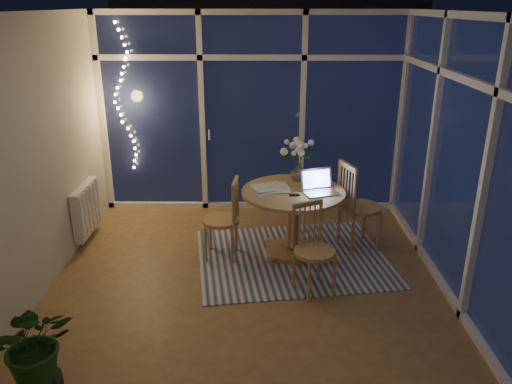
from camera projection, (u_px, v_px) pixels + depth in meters
floor at (250, 279)px, 5.14m from camera, size 4.00×4.00×0.00m
ceiling at (248, 11)px, 4.22m from camera, size 4.00×4.00×0.00m
wall_back at (252, 114)px, 6.55m from camera, size 4.00×0.04×2.60m
wall_front at (241, 261)px, 2.81m from camera, size 4.00×0.04×2.60m
wall_left at (37, 158)px, 4.70m from camera, size 0.04×4.00×2.60m
wall_right at (462, 159)px, 4.66m from camera, size 0.04×4.00×2.60m
window_wall_back at (252, 115)px, 6.51m from camera, size 4.00×0.10×2.60m
window_wall_right at (458, 159)px, 4.66m from camera, size 0.10×4.00×2.60m
radiator at (86, 209)px, 5.86m from camera, size 0.10×0.70×0.58m
fairy_lights at (123, 98)px, 6.37m from camera, size 0.24×0.10×1.85m
garden_patio at (280, 151)px, 9.83m from camera, size 12.00×6.00×0.10m
garden_fence at (255, 97)px, 9.96m from camera, size 11.00×0.08×1.80m
neighbour_roof at (268, 23)px, 12.31m from camera, size 7.00×3.00×2.20m
garden_shrubs at (205, 147)px, 8.17m from camera, size 0.90×0.90×0.90m
rug at (292, 257)px, 5.56m from camera, size 2.29×1.94×0.01m
dining_table at (292, 223)px, 5.52m from camera, size 1.28×1.28×0.77m
chair_left at (221, 218)px, 5.44m from camera, size 0.46×0.46×0.93m
chair_right at (360, 205)px, 5.63m from camera, size 0.62×0.62×1.05m
chair_front at (315, 250)px, 4.77m from camera, size 0.56×0.56×0.91m
laptop at (321, 182)px, 5.27m from camera, size 0.43×0.39×0.26m
flower_vase at (298, 171)px, 5.68m from camera, size 0.23×0.23×0.21m
bowl at (320, 184)px, 5.54m from camera, size 0.17×0.17×0.04m
newspapers at (272, 189)px, 5.42m from camera, size 0.42×0.36×0.02m
phone at (294, 195)px, 5.25m from camera, size 0.11×0.07×0.01m
potted_plant at (37, 353)px, 3.47m from camera, size 0.68×0.64×0.76m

